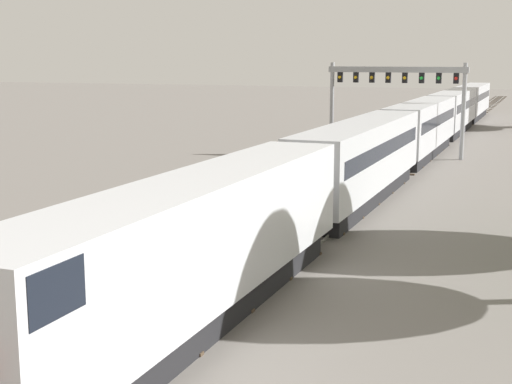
{
  "coord_description": "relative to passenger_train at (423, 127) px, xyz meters",
  "views": [
    {
      "loc": [
        12.2,
        -16.15,
        8.53
      ],
      "look_at": [
        1.0,
        12.0,
        3.0
      ],
      "focal_mm": 51.54,
      "sensor_mm": 36.0,
      "label": 1
    }
  ],
  "objects": [
    {
      "name": "signal_gantry",
      "position": [
        -2.25,
        -1.12,
        3.46
      ],
      "size": [
        12.1,
        0.49,
        8.16
      ],
      "color": "#999BA0",
      "rests_on": "ground"
    },
    {
      "name": "track_near",
      "position": [
        -5.5,
        -9.19,
        -2.54
      ],
      "size": [
        2.6,
        160.0,
        0.16
      ],
      "color": "slate",
      "rests_on": "ground"
    },
    {
      "name": "passenger_train",
      "position": [
        0.0,
        0.0,
        0.0
      ],
      "size": [
        3.04,
        110.88,
        4.8
      ],
      "color": "silver",
      "rests_on": "ground"
    },
    {
      "name": "track_main",
      "position": [
        0.0,
        10.81,
        -2.54
      ],
      "size": [
        2.6,
        200.0,
        0.16
      ],
      "color": "slate",
      "rests_on": "ground"
    },
    {
      "name": "ground_plane",
      "position": [
        -2.0,
        -49.19,
        -2.61
      ],
      "size": [
        400.0,
        400.0,
        0.0
      ],
      "primitive_type": "plane",
      "color": "slate"
    }
  ]
}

